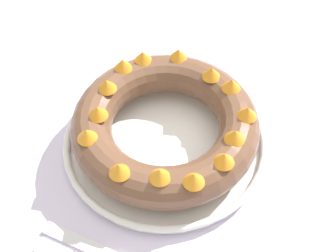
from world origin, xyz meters
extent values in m
cube|color=silver|center=(0.00, 0.00, 0.74)|extent=(1.43, 1.09, 0.03)
cylinder|color=brown|center=(0.64, 0.48, 0.36)|extent=(0.06, 0.06, 0.72)
cylinder|color=white|center=(-0.01, 0.00, 0.76)|extent=(0.33, 0.33, 0.01)
torus|color=white|center=(-0.01, 0.00, 0.77)|extent=(0.34, 0.34, 0.01)
torus|color=brown|center=(-0.01, 0.00, 0.81)|extent=(0.30, 0.30, 0.07)
cone|color=orange|center=(-0.06, 0.09, 0.85)|extent=(0.04, 0.04, 0.02)
cone|color=orange|center=(-0.10, 0.08, 0.85)|extent=(0.04, 0.04, 0.02)
cone|color=orange|center=(-0.14, 0.01, 0.85)|extent=(0.04, 0.04, 0.02)
cone|color=orange|center=(-0.12, -0.04, 0.85)|extent=(0.04, 0.04, 0.02)
cone|color=orange|center=(-0.11, -0.09, 0.85)|extent=(0.04, 0.04, 0.02)
cone|color=orange|center=(-0.06, -0.12, 0.85)|extent=(0.04, 0.04, 0.02)
cone|color=orange|center=(-0.01, -0.12, 0.85)|extent=(0.04, 0.04, 0.02)
cone|color=orange|center=(0.04, -0.12, 0.85)|extent=(0.04, 0.04, 0.02)
cone|color=orange|center=(0.08, -0.08, 0.85)|extent=(0.04, 0.04, 0.02)
cone|color=orange|center=(0.10, -0.04, 0.85)|extent=(0.04, 0.04, 0.02)
cone|color=orange|center=(0.11, 0.03, 0.85)|extent=(0.04, 0.04, 0.02)
cone|color=orange|center=(0.08, 0.08, 0.85)|extent=(0.03, 0.03, 0.02)
cone|color=orange|center=(0.05, 0.11, 0.85)|extent=(0.04, 0.04, 0.02)
cone|color=orange|center=(0.00, 0.11, 0.85)|extent=(0.04, 0.04, 0.02)
cube|color=silver|center=(-0.25, 0.07, 0.76)|extent=(0.02, 0.05, 0.01)
cube|color=silver|center=(-0.22, 0.05, 0.76)|extent=(0.02, 0.10, 0.00)
camera|label=1|loc=(-0.44, -0.20, 1.39)|focal=50.00mm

